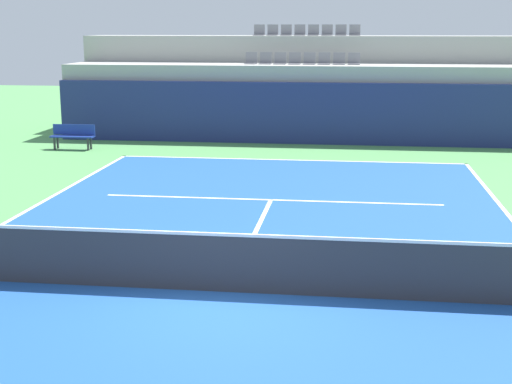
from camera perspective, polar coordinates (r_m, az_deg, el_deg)
ground_plane at (r=11.77m, az=-2.29°, el=-7.82°), size 80.00×80.00×0.00m
court_surface at (r=11.77m, az=-2.29°, el=-7.80°), size 11.00×24.00×0.01m
baseline_far at (r=23.25m, az=2.68°, el=2.51°), size 11.00×0.10×0.00m
service_line_far at (r=17.84m, az=1.17°, el=-0.62°), size 8.26×0.10×0.00m
centre_service_line at (r=14.77m, az=-0.20°, el=-3.46°), size 0.10×6.40×0.00m
back_wall at (r=26.52m, az=3.34°, el=6.15°), size 17.79×0.30×2.21m
stands_tier_lower at (r=27.83m, az=3.56°, el=7.05°), size 17.79×2.40×2.78m
stands_tier_upper at (r=30.17m, az=3.89°, el=8.46°), size 17.79×2.40×3.80m
seating_row_lower at (r=27.81m, az=3.61°, el=10.17°), size 4.30×0.44×0.44m
seating_row_upper at (r=30.18m, az=3.96°, el=12.31°), size 4.30×0.44×0.44m
tennis_net at (r=11.60m, az=-2.32°, el=-5.47°), size 11.08×0.08×1.07m
player_bench at (r=26.08m, az=-14.08°, el=4.36°), size 1.50×0.40×0.85m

